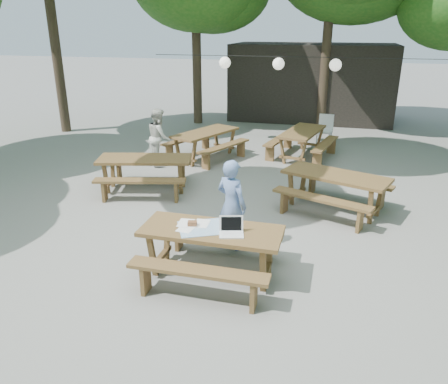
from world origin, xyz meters
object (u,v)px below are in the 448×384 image
at_px(second_person, 159,137).
at_px(plastic_chair, 324,136).
at_px(woman, 232,205).
at_px(main_picnic_table, 212,252).
at_px(picnic_table_nw, 145,174).

relative_size(second_person, plastic_chair, 1.64).
distance_m(woman, plastic_chair, 7.33).
xyz_separation_m(main_picnic_table, plastic_chair, (1.22, 8.15, -0.13)).
height_order(second_person, plastic_chair, second_person).
distance_m(main_picnic_table, picnic_table_nw, 3.87).
distance_m(picnic_table_nw, second_person, 1.96).
xyz_separation_m(picnic_table_nw, second_person, (-0.44, 1.88, 0.35)).
relative_size(woman, plastic_chair, 1.67).
height_order(main_picnic_table, woman, woman).
bearing_deg(second_person, main_picnic_table, -175.92).
xyz_separation_m(woman, plastic_chair, (1.15, 7.22, -0.49)).
relative_size(main_picnic_table, woman, 1.33).
relative_size(picnic_table_nw, woman, 1.48).
bearing_deg(picnic_table_nw, second_person, 89.17).
bearing_deg(woman, plastic_chair, -74.84).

